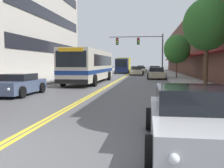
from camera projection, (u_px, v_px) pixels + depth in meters
ground_plane at (128, 75)px, 41.69m from camera, size 240.00×240.00×0.00m
sidewalk_left at (86, 74)px, 42.71m from camera, size 3.49×106.00×0.15m
sidewalk_right at (172, 75)px, 40.65m from camera, size 3.49×106.00×0.15m
centre_line at (128, 75)px, 41.69m from camera, size 0.34×106.00×0.01m
storefront_row_right at (212, 46)px, 39.42m from camera, size 9.10×68.00×9.36m
city_bus at (90, 65)px, 24.59m from camera, size 2.96×12.43×3.08m
car_slate_blue_parked_left_near at (18, 85)px, 14.80m from camera, size 2.14×4.24×1.27m
car_black_parked_left_mid at (98, 71)px, 38.90m from camera, size 2.20×4.44×1.39m
car_silver_parked_right_foreground at (194, 119)px, 5.60m from camera, size 2.15×4.51×1.34m
car_navy_parked_right_mid at (155, 71)px, 41.16m from camera, size 2.08×4.65×1.46m
car_beige_parked_right_far at (156, 73)px, 30.68m from camera, size 2.20×4.88×1.40m
car_red_parked_right_end at (154, 70)px, 47.10m from camera, size 1.97×4.85×1.41m
car_charcoal_moving_lead at (141, 68)px, 63.35m from camera, size 2.03×4.42×1.37m
car_white_moving_second at (141, 70)px, 53.88m from camera, size 2.08×4.30×1.21m
car_champagne_moving_third at (137, 71)px, 40.66m from camera, size 2.18×4.88×1.43m
box_truck at (123, 65)px, 47.89m from camera, size 2.60×7.21×2.94m
traffic_signal_mast at (143, 46)px, 33.67m from camera, size 7.29×0.38×5.83m
street_tree_right_mid at (207, 25)px, 15.95m from camera, size 3.06×3.06×5.91m
street_tree_right_far at (177, 49)px, 29.79m from camera, size 3.11×3.11×5.16m
fire_hydrant at (206, 93)px, 11.35m from camera, size 0.28×0.20×0.77m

